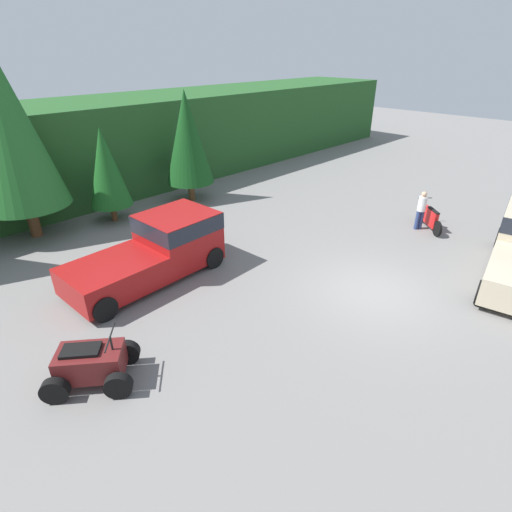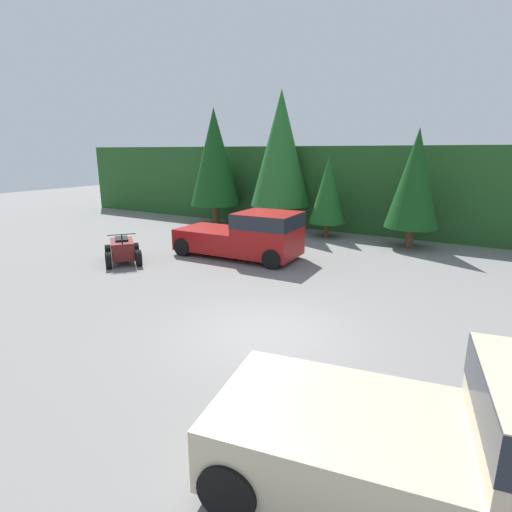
% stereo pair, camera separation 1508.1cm
% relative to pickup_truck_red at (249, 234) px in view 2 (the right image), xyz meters
% --- Properties ---
extents(ground_plane, '(80.00, 80.00, 0.00)m').
position_rel_pickup_truck_red_xyz_m(ground_plane, '(4.04, -5.86, -1.01)').
color(ground_plane, slate).
extents(hillside_backdrop, '(44.00, 6.00, 4.55)m').
position_rel_pickup_truck_red_xyz_m(hillside_backdrop, '(4.04, 10.14, 1.26)').
color(hillside_backdrop, '#235123').
rests_on(hillside_backdrop, ground_plane).
extents(tree_left, '(2.93, 2.93, 6.67)m').
position_rel_pickup_truck_red_xyz_m(tree_left, '(-5.77, 5.61, 2.91)').
color(tree_left, brown).
rests_on(tree_left, ground_plane).
extents(tree_mid_left, '(3.28, 3.28, 7.45)m').
position_rel_pickup_truck_red_xyz_m(tree_mid_left, '(-1.86, 6.35, 3.37)').
color(tree_mid_left, brown).
rests_on(tree_mid_left, ground_plane).
extents(tree_mid_right, '(1.80, 1.80, 4.08)m').
position_rel_pickup_truck_red_xyz_m(tree_mid_right, '(1.22, 5.58, 1.39)').
color(tree_mid_right, brown).
rests_on(tree_mid_right, ground_plane).
extents(tree_right, '(2.32, 2.32, 5.27)m').
position_rel_pickup_truck_red_xyz_m(tree_right, '(5.32, 5.25, 2.09)').
color(tree_right, brown).
rests_on(tree_right, ground_plane).
extents(pickup_truck_red, '(5.27, 2.44, 1.95)m').
position_rel_pickup_truck_red_xyz_m(pickup_truck_red, '(0.00, 0.00, 0.00)').
color(pickup_truck_red, maroon).
rests_on(pickup_truck_red, ground_plane).
extents(pickup_truck_second, '(5.99, 3.15, 1.95)m').
position_rel_pickup_truck_red_xyz_m(pickup_truck_second, '(8.84, -8.90, 0.00)').
color(pickup_truck_second, beige).
rests_on(pickup_truck_second, ground_plane).
extents(quad_atv, '(2.35, 2.26, 1.26)m').
position_rel_pickup_truck_red_xyz_m(quad_atv, '(-3.94, -3.14, -0.51)').
color(quad_atv, black).
rests_on(quad_atv, ground_plane).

